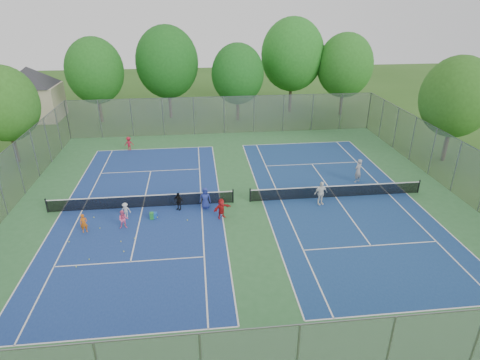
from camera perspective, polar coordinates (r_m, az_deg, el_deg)
The scene contains 39 objects.
ground at distance 28.90m, azimuth 0.22°, elevation -3.17°, with size 120.00×120.00×0.00m, color #2D571B.
court_pad at distance 28.90m, azimuth 0.22°, elevation -3.16°, with size 32.00×32.00×0.01m, color #326A37.
court_left at distance 29.02m, azimuth -13.67°, elevation -3.78°, with size 10.97×23.77×0.01m, color navy.
court_right at distance 30.43m, azimuth 13.44°, elevation -2.36°, with size 10.97×23.77×0.01m, color navy.
net_left at distance 28.82m, azimuth -13.76°, elevation -3.01°, with size 12.87×0.10×0.91m, color black.
net_right at distance 30.23m, azimuth 13.53°, elevation -1.62°, with size 12.87×0.10×0.91m, color black.
fence_north at distance 43.05m, azimuth -2.28°, elevation 9.18°, with size 32.00×0.10×4.00m, color gray.
fence_west at distance 30.75m, azimuth -30.89°, elevation -0.99°, with size 32.00×0.10×4.00m, color gray.
fence_east at distance 33.72m, azimuth 28.36°, elevation 1.66°, with size 32.00×0.10×4.00m, color gray.
house at distance 53.72m, azimuth -27.73°, elevation 12.00°, with size 11.03×11.03×7.30m.
tree_nw at distance 49.23m, azimuth -19.96°, elevation 14.40°, with size 6.40×6.40×9.58m.
tree_nl at distance 48.96m, azimuth -10.34°, elevation 16.16°, with size 7.20×7.20×10.69m.
tree_nc at distance 47.34m, azimuth -0.33°, elevation 14.84°, with size 6.00×6.00×8.85m.
tree_nr at distance 51.22m, azimuth 7.46°, elevation 17.26°, with size 7.60×7.60×11.42m.
tree_ne at distance 51.23m, azimuth 14.71°, elevation 15.48°, with size 6.60×6.60×9.77m.
tree_side_w at distance 39.70m, azimuth -30.52°, elevation 9.32°, with size 5.60×5.60×8.47m.
tree_side_e at distance 39.09m, azimuth 28.44°, elevation 10.33°, with size 6.00×6.00×9.20m.
ball_crate at distance 27.51m, azimuth -12.19°, elevation -4.92°, with size 0.40×0.40×0.34m, color blue.
ball_hopper at distance 27.31m, azimuth -12.44°, elevation -5.00°, with size 0.25×0.25×0.49m, color green.
student_a at distance 26.90m, azimuth -21.33°, elevation -5.77°, with size 0.46×0.30×1.26m, color #CC5E13.
student_b at distance 26.55m, azimuth -16.24°, elevation -5.41°, with size 0.61×0.48×1.26m, color pink.
student_c at distance 27.85m, azimuth -15.97°, elevation -4.13°, with size 0.68×0.39×1.06m, color beige.
student_d at distance 27.95m, azimuth -8.75°, elevation -3.00°, with size 0.76×0.32×1.30m, color black.
student_e at distance 27.85m, azimuth -4.98°, elevation -2.59°, with size 0.77×0.50×1.57m, color navy.
student_f at distance 26.62m, azimuth -2.66°, elevation -4.07°, with size 1.32×0.42×1.42m, color red.
child_far_baseline at distance 39.90m, azimuth -15.52°, elevation 5.02°, with size 0.87×0.50×1.34m, color #AA1829.
instructor at distance 32.94m, azimuth 16.44°, elevation 1.27°, with size 0.71×0.47×1.95m, color #949497.
teen_court_b at distance 28.79m, azimuth 11.42°, elevation -1.85°, with size 1.03×0.43×1.75m, color white.
tennis_ball_0 at distance 24.49m, azimuth -20.66°, elevation -10.53°, with size 0.07×0.07×0.07m, color #AACC2F.
tennis_ball_1 at distance 24.52m, azimuth -16.20°, elevation -9.77°, with size 0.07×0.07×0.07m, color #EFF539.
tennis_ball_2 at distance 25.56m, azimuth -14.79°, elevation -8.05°, with size 0.07×0.07×0.07m, color #B4C62E.
tennis_ball_3 at distance 25.48m, azimuth -16.59°, elevation -8.40°, with size 0.07×0.07×0.07m, color gold.
tennis_ball_4 at distance 26.82m, azimuth -7.50°, elevation -5.70°, with size 0.07×0.07×0.07m, color gold.
tennis_ball_5 at distance 27.47m, azimuth -11.66°, elevation -5.24°, with size 0.07×0.07×0.07m, color #D8F238.
tennis_ball_6 at distance 27.23m, azimuth -19.30°, elevation -6.52°, with size 0.07×0.07×0.07m, color #CCDD33.
tennis_ball_7 at distance 24.14m, azimuth -22.27°, elevation -11.38°, with size 0.07×0.07×0.07m, color #CCE936.
tennis_ball_8 at distance 27.13m, azimuth -16.09°, elevation -6.16°, with size 0.07×0.07×0.07m, color gold.
tennis_ball_9 at distance 28.63m, azimuth -20.06°, elevation -5.03°, with size 0.07×0.07×0.07m, color #D1E435.
tennis_ball_10 at distance 26.50m, azimuth -23.14°, elevation -8.11°, with size 0.07×0.07×0.07m, color gold.
Camera 1 is at (-2.99, -25.37, 13.52)m, focal length 30.00 mm.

